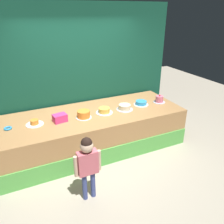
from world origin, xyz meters
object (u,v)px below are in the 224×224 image
Objects in this scene: cake_far_right at (159,99)px; child_figure at (88,161)px; pink_box at (60,118)px; cake_left at (84,114)px; cake_right at (141,103)px; cake_far_left at (35,123)px; donut at (8,128)px; cake_center_left at (104,111)px; cake_center_right at (125,107)px.

child_figure is at bearing -149.86° from cake_far_right.
pink_box is 0.44m from cake_left.
pink_box is at bearing -178.22° from cake_right.
cake_far_left is at bearing 179.56° from cake_right.
pink_box is 1.79× the size of donut.
child_figure is 3.42× the size of cake_far_left.
child_figure is 3.15× the size of cake_center_left.
cake_far_right is (2.61, -0.06, 0.03)m from cake_far_left.
cake_center_left is 1.06× the size of cake_right.
cake_right is (0.43, 0.08, -0.01)m from cake_center_right.
pink_box is 0.72× the size of cake_center_left.
cake_far_left is (-0.43, 0.07, -0.04)m from pink_box.
cake_center_right is (0.87, 0.01, -0.02)m from cake_left.
pink_box reaches higher than cake_center_left.
cake_far_left reaches higher than cake_right.
cake_far_left is (-0.53, 1.27, 0.12)m from child_figure.
cake_far_right is at bearing 30.14° from child_figure.
cake_left is at bearing -178.58° from cake_far_right.
cake_center_right is at bearing 44.20° from child_figure.
cake_center_right is at bearing -2.84° from donut.
donut is at bearing 179.30° from cake_right.
child_figure reaches higher than cake_far_right.
child_figure is 3.58× the size of cake_left.
cake_far_left is at bearing 173.21° from cake_left.
donut is 0.51× the size of cake_far_right.
cake_far_right is (3.04, -0.08, 0.05)m from donut.
cake_far_left is (0.43, -0.02, 0.02)m from donut.
cake_center_left is 1.27× the size of cake_far_right.
cake_left reaches higher than donut.
cake_center_right reaches higher than cake_right.
pink_box reaches higher than cake_far_left.
cake_far_right is at bearing -1.42° from donut.
cake_center_right reaches higher than cake_far_left.
cake_center_left is (0.77, 1.20, 0.13)m from child_figure.
pink_box is at bearing -5.64° from donut.
cake_center_left is 0.99× the size of cake_center_right.
pink_box is 1.74m from cake_right.
cake_left reaches higher than cake_center_right.
cake_center_right is at bearing 0.72° from cake_left.
donut is 0.44m from cake_far_left.
donut is 2.18m from cake_center_right.
cake_far_left is 0.91× the size of cake_center_right.
cake_far_right is at bearing 1.42° from cake_left.
cake_far_left is 0.88m from cake_left.
donut is 0.40× the size of cake_center_right.
cake_left is 0.93× the size of cake_right.
cake_left is 1.11× the size of cake_far_right.
cake_center_right reaches higher than donut.
cake_far_right is at bearing 2.13° from cake_center_right.
child_figure reaches higher than cake_left.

